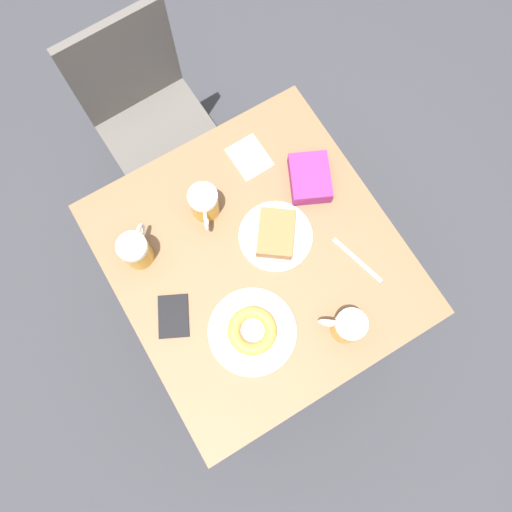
{
  "coord_description": "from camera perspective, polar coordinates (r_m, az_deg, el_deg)",
  "views": [
    {
      "loc": [
        -0.2,
        -0.33,
        2.21
      ],
      "look_at": [
        0.0,
        0.0,
        0.77
      ],
      "focal_mm": 35.0,
      "sensor_mm": 36.0,
      "label": 1
    }
  ],
  "objects": [
    {
      "name": "napkin_folded",
      "position": [
        1.62,
        -0.75,
        11.22
      ],
      "size": [
        0.11,
        0.13,
        0.0
      ],
      "rotation": [
        0.0,
        0.0,
        4.74
      ],
      "color": "white",
      "rests_on": "table"
    },
    {
      "name": "passport_near_edge",
      "position": [
        1.48,
        -9.42,
        -6.79
      ],
      "size": [
        0.14,
        0.15,
        0.01
      ],
      "rotation": [
        0.0,
        0.0,
        2.68
      ],
      "color": "black",
      "rests_on": "table"
    },
    {
      "name": "ground_plane",
      "position": [
        2.24,
        0.0,
        -5.09
      ],
      "size": [
        8.0,
        8.0,
        0.0
      ],
      "primitive_type": "plane",
      "color": "#333338"
    },
    {
      "name": "plate_with_cake",
      "position": [
        1.5,
        2.27,
        2.45
      ],
      "size": [
        0.22,
        0.22,
        0.05
      ],
      "color": "silver",
      "rests_on": "table"
    },
    {
      "name": "chair",
      "position": [
        2.01,
        -12.67,
        16.48
      ],
      "size": [
        0.42,
        0.42,
        0.89
      ],
      "rotation": [
        0.0,
        0.0,
        0.04
      ],
      "color": "#514C47",
      "rests_on": "ground_plane"
    },
    {
      "name": "blue_pouch",
      "position": [
        1.57,
        6.16,
        8.84
      ],
      "size": [
        0.17,
        0.19,
        0.05
      ],
      "rotation": [
        0.0,
        0.0,
        1.13
      ],
      "color": "#8C2366",
      "rests_on": "table"
    },
    {
      "name": "table",
      "position": [
        1.57,
        0.0,
        -0.84
      ],
      "size": [
        0.83,
        0.88,
        0.75
      ],
      "color": "brown",
      "rests_on": "ground_plane"
    },
    {
      "name": "beer_mug_left",
      "position": [
        1.43,
        10.39,
        -7.89
      ],
      "size": [
        0.11,
        0.1,
        0.12
      ],
      "color": "#C68C23",
      "rests_on": "table"
    },
    {
      "name": "beer_mug_right",
      "position": [
        1.49,
        -13.55,
        0.66
      ],
      "size": [
        0.1,
        0.11,
        0.12
      ],
      "color": "#C68C23",
      "rests_on": "table"
    },
    {
      "name": "plate_with_donut",
      "position": [
        1.45,
        -0.43,
        -8.58
      ],
      "size": [
        0.26,
        0.26,
        0.05
      ],
      "color": "silver",
      "rests_on": "table"
    },
    {
      "name": "fork",
      "position": [
        1.53,
        11.5,
        -0.45
      ],
      "size": [
        0.06,
        0.19,
        0.0
      ],
      "rotation": [
        0.0,
        0.0,
        3.41
      ],
      "color": "silver",
      "rests_on": "table"
    },
    {
      "name": "beer_mug_center",
      "position": [
        1.5,
        -5.92,
        5.98
      ],
      "size": [
        0.09,
        0.12,
        0.12
      ],
      "color": "#C68C23",
      "rests_on": "table"
    }
  ]
}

